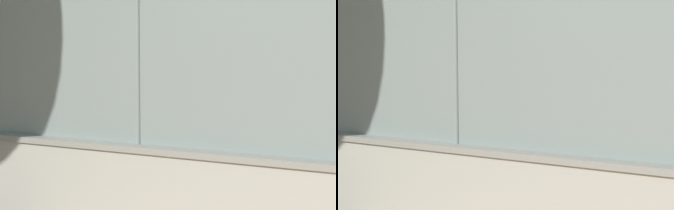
# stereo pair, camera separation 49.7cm
# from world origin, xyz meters

# --- Properties ---
(ground_plane) EXTENTS (260.00, 260.00, 0.00)m
(ground_plane) POSITION_xyz_m (0.00, 0.00, 0.00)
(ground_plane) COLOR tan
(perimeter_wall) EXTENTS (30.59, 0.79, 1.36)m
(perimeter_wall) POSITION_xyz_m (-2.33, 13.49, 0.68)
(perimeter_wall) COLOR gray
(perimeter_wall) RESTS_ON ground_plane
(fence_panel_on_wall) EXTENTS (30.04, 0.41, 2.35)m
(fence_panel_on_wall) POSITION_xyz_m (-2.33, 13.49, 2.53)
(fence_panel_on_wall) COLOR slate
(fence_panel_on_wall) RESTS_ON perimeter_wall
(player_crossing_court) EXTENTS (0.73, 1.22, 1.71)m
(player_crossing_court) POSITION_xyz_m (1.93, 4.23, 1.02)
(player_crossing_court) COLOR #B2B2B2
(player_crossing_court) RESTS_ON ground_plane
(player_at_service_line) EXTENTS (0.84, 0.68, 1.48)m
(player_at_service_line) POSITION_xyz_m (-5.38, 3.87, 0.86)
(player_at_service_line) COLOR navy
(player_at_service_line) RESTS_ON ground_plane
(sports_ball) EXTENTS (0.16, 0.16, 0.16)m
(sports_ball) POSITION_xyz_m (0.60, 4.85, 0.08)
(sports_ball) COLOR #3399D8
(sports_ball) RESTS_ON ground_plane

